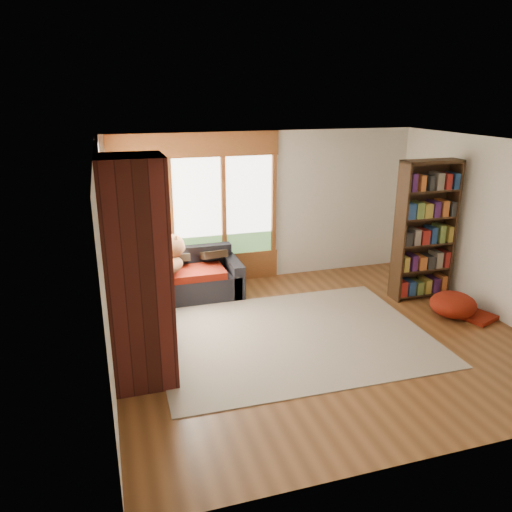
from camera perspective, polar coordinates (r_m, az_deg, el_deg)
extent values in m
plane|color=brown|center=(7.02, 7.40, -9.16)|extent=(5.50, 5.50, 0.00)
plane|color=white|center=(6.27, 8.38, 12.46)|extent=(5.50, 5.50, 0.00)
cube|color=silver|center=(8.78, 1.05, 5.66)|extent=(5.50, 0.04, 2.60)
cube|color=silver|center=(4.54, 21.17, -7.96)|extent=(5.50, 0.04, 2.60)
cube|color=silver|center=(5.96, -16.95, -1.28)|extent=(0.04, 5.00, 2.60)
cube|color=silver|center=(8.05, 25.98, 2.63)|extent=(0.04, 5.00, 2.60)
cube|color=brown|center=(8.45, -6.67, 5.39)|extent=(2.82, 0.10, 1.90)
cube|color=white|center=(8.45, -6.67, 5.39)|extent=(2.54, 0.09, 1.62)
cube|color=brown|center=(7.09, -16.89, 2.22)|extent=(0.10, 2.62, 1.90)
cube|color=white|center=(7.09, -16.89, 2.22)|extent=(0.09, 2.36, 1.62)
cube|color=#707B54|center=(7.81, -17.04, 6.66)|extent=(0.03, 0.72, 0.90)
cube|color=#471914|center=(5.63, -13.35, -2.10)|extent=(0.70, 0.70, 2.60)
cube|color=black|center=(8.32, -8.90, -3.14)|extent=(2.20, 0.90, 0.42)
cube|color=black|center=(8.51, -9.38, 0.19)|extent=(2.20, 0.20, 0.38)
cube|color=black|center=(8.47, -2.23, -1.89)|extent=(0.20, 0.90, 0.60)
cube|color=maroon|center=(8.10, -9.57, -1.73)|extent=(1.90, 0.66, 0.12)
cube|color=black|center=(7.67, -13.00, -5.31)|extent=(0.90, 2.20, 0.42)
cube|color=black|center=(7.51, -15.87, -2.76)|extent=(0.20, 2.20, 0.38)
cube|color=black|center=(6.72, -12.36, -7.89)|extent=(0.90, 0.20, 0.60)
cube|color=maroon|center=(7.25, -11.98, -4.33)|extent=(0.66, 1.20, 0.12)
cube|color=maroon|center=(8.13, -12.63, -1.85)|extent=(0.66, 0.66, 0.12)
cube|color=beige|center=(6.99, 4.20, -9.11)|extent=(3.71, 2.86, 0.01)
cube|color=#362112|center=(8.63, 21.24, 2.94)|extent=(0.04, 0.32, 2.23)
cube|color=#362112|center=(8.10, 16.10, 2.54)|extent=(0.04, 0.32, 2.23)
cube|color=#362112|center=(8.48, 18.17, 3.01)|extent=(0.96, 0.02, 2.23)
cube|color=#362112|center=(8.68, 18.05, -3.99)|extent=(0.88, 0.30, 0.03)
cube|color=#362112|center=(8.54, 18.32, -1.33)|extent=(0.88, 0.30, 0.03)
cube|color=#362112|center=(8.41, 18.61, 1.41)|extent=(0.88, 0.30, 0.03)
cube|color=#362112|center=(8.31, 18.90, 4.23)|extent=(0.88, 0.30, 0.03)
cube|color=#362112|center=(8.22, 19.21, 7.12)|extent=(0.88, 0.30, 0.03)
cube|color=#362112|center=(8.16, 19.52, 10.05)|extent=(0.88, 0.30, 0.03)
cube|color=#726659|center=(8.34, 18.83, 2.71)|extent=(0.84, 0.24, 2.07)
ellipsoid|color=maroon|center=(8.06, 21.60, -5.10)|extent=(0.86, 0.86, 0.37)
ellipsoid|color=brown|center=(7.72, -11.24, -0.60)|extent=(1.08, 1.00, 0.31)
sphere|color=brown|center=(7.88, -9.48, 1.02)|extent=(0.51, 0.51, 0.37)
cone|color=brown|center=(7.80, -9.87, 1.94)|extent=(0.19, 0.19, 0.16)
ellipsoid|color=black|center=(7.39, -13.33, -2.06)|extent=(0.58, 0.78, 0.24)
sphere|color=black|center=(7.58, -13.91, -0.65)|extent=(0.33, 0.33, 0.28)
cone|color=black|center=(7.51, -13.88, 0.07)|extent=(0.12, 0.12, 0.12)
cube|color=black|center=(8.45, -4.60, 1.24)|extent=(0.45, 0.12, 0.45)
cube|color=black|center=(8.35, -8.62, 0.87)|extent=(0.45, 0.12, 0.45)
cube|color=black|center=(7.84, -14.82, -0.70)|extent=(0.45, 0.12, 0.45)
cube|color=black|center=(6.81, -14.35, -3.57)|extent=(0.45, 0.12, 0.45)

